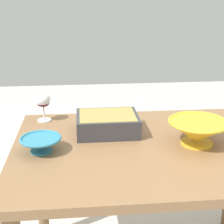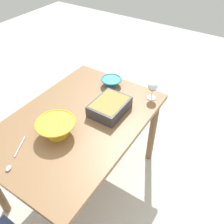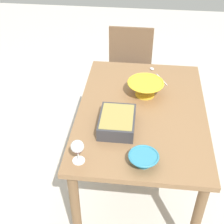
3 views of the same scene
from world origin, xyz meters
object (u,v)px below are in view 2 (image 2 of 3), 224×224
Objects in this scene: wine_glass at (153,87)px; serving_spoon at (13,160)px; casserole_dish at (110,106)px; dining_table at (78,130)px; mixing_bowl at (56,128)px; small_bowl at (111,81)px.

serving_spoon is (-1.01, 0.43, -0.10)m from wine_glass.
wine_glass reaches higher than casserole_dish.
casserole_dish is at bearing -36.66° from dining_table.
mixing_bowl is 0.32m from serving_spoon.
mixing_bowl is 1.03× the size of serving_spoon.
small_bowl is at bearing 31.02° from casserole_dish.
casserole_dish reaches higher than small_bowl.
wine_glass is 0.79m from mixing_bowl.
dining_table is at bearing 146.80° from wine_glass.
casserole_dish is (0.21, -0.15, 0.15)m from dining_table.
serving_spoon is (-0.70, 0.24, -0.04)m from casserole_dish.
small_bowl is at bearing 0.93° from mixing_bowl.
small_bowl is 0.99m from serving_spoon.
serving_spoon is at bearing 160.75° from casserole_dish.
small_bowl is (0.68, 0.01, -0.02)m from mixing_bowl.
wine_glass is at bearing -86.66° from small_bowl.
wine_glass is 0.52× the size of casserole_dish.
wine_glass is (0.52, -0.34, 0.21)m from dining_table.
mixing_bowl is at bearing 175.48° from dining_table.
wine_glass reaches higher than mixing_bowl.
wine_glass is 0.57× the size of mixing_bowl.
casserole_dish is at bearing -148.98° from small_bowl.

